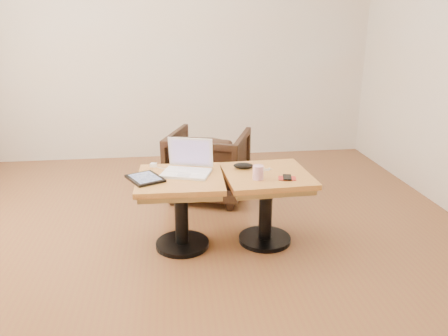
{
  "coord_description": "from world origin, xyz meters",
  "views": [
    {
      "loc": [
        -0.08,
        -2.84,
        1.55
      ],
      "look_at": [
        0.28,
        -0.0,
        0.58
      ],
      "focal_mm": 35.0,
      "sensor_mm": 36.0,
      "label": 1
    }
  ],
  "objects": [
    {
      "name": "tablet",
      "position": [
        -0.26,
        -0.03,
        0.54
      ],
      "size": [
        0.29,
        0.31,
        0.02
      ],
      "rotation": [
        0.0,
        0.0,
        0.47
      ],
      "color": "black",
      "rests_on": "side_table_left"
    },
    {
      "name": "phone_on_sleeve",
      "position": [
        0.69,
        -0.13,
        0.54
      ],
      "size": [
        0.13,
        0.11,
        0.01
      ],
      "rotation": [
        0.0,
        0.0,
        -0.21
      ],
      "color": "#A51E13",
      "rests_on": "side_table_right"
    },
    {
      "name": "laptop",
      "position": [
        0.03,
        0.08,
        0.58
      ],
      "size": [
        0.39,
        0.34,
        0.23
      ],
      "rotation": [
        0.0,
        0.0,
        -0.32
      ],
      "color": "white",
      "rests_on": "side_table_left"
    },
    {
      "name": "glasses_case",
      "position": [
        0.43,
        0.11,
        0.56
      ],
      "size": [
        0.16,
        0.1,
        0.05
      ],
      "primitive_type": "ellipsoid",
      "rotation": [
        0.0,
        0.0,
        -0.22
      ],
      "color": "black",
      "rests_on": "side_table_right"
    },
    {
      "name": "striped_cup",
      "position": [
        0.49,
        -0.12,
        0.58
      ],
      "size": [
        0.1,
        0.1,
        0.1
      ],
      "primitive_type": "cylinder",
      "rotation": [
        0.0,
        0.0,
        -0.36
      ],
      "color": "#BF517E",
      "rests_on": "side_table_right"
    },
    {
      "name": "earbuds_tangle",
      "position": [
        0.59,
        0.06,
        0.54
      ],
      "size": [
        0.07,
        0.05,
        0.01
      ],
      "color": "white",
      "rests_on": "side_table_right"
    },
    {
      "name": "armchair",
      "position": [
        0.25,
        0.92,
        0.31
      ],
      "size": [
        0.86,
        0.87,
        0.62
      ],
      "primitive_type": "imported",
      "rotation": [
        0.0,
        0.0,
        2.79
      ],
      "color": "black",
      "rests_on": "ground"
    },
    {
      "name": "side_table_right",
      "position": [
        0.58,
        -0.0,
        0.4
      ],
      "size": [
        0.62,
        0.62,
        0.53
      ],
      "rotation": [
        0.0,
        0.0,
        0.05
      ],
      "color": "black",
      "rests_on": "ground"
    },
    {
      "name": "side_table_left",
      "position": [
        -0.03,
        -0.0,
        0.4
      ],
      "size": [
        0.61,
        0.61,
        0.53
      ],
      "rotation": [
        0.0,
        0.0,
        -0.03
      ],
      "color": "black",
      "rests_on": "ground"
    },
    {
      "name": "charging_adapter",
      "position": [
        -0.21,
        0.24,
        0.55
      ],
      "size": [
        0.05,
        0.05,
        0.03
      ],
      "primitive_type": "cube",
      "rotation": [
        0.0,
        0.0,
        -0.31
      ],
      "color": "white",
      "rests_on": "side_table_left"
    },
    {
      "name": "room_shell",
      "position": [
        0.0,
        0.0,
        1.35
      ],
      "size": [
        4.52,
        4.52,
        2.71
      ],
      "color": "brown",
      "rests_on": "ground"
    }
  ]
}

